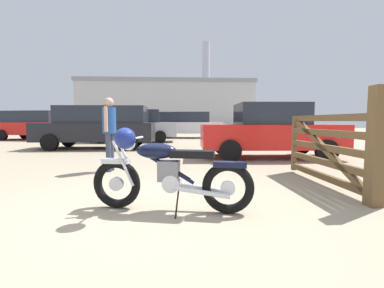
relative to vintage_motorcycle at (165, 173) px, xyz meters
name	(u,v)px	position (x,y,z in m)	size (l,w,h in m)	color
ground_plane	(147,210)	(-0.24, 0.02, -0.49)	(80.00, 80.00, 0.00)	gray
vintage_motorcycle	(165,173)	(0.00, 0.00, 0.00)	(2.07, 0.73, 1.07)	black
timber_gate	(333,147)	(2.69, 1.12, 0.21)	(0.30, 2.54, 1.60)	brown
bystander	(108,126)	(-1.53, 2.71, 0.53)	(0.30, 0.46, 1.66)	#383D51
silver_sedan_mid	(269,131)	(2.73, 4.94, 0.34)	(4.22, 1.97, 1.67)	black
blue_hatchback_right	(129,125)	(-3.00, 11.23, 0.45)	(4.84, 2.29, 1.74)	black
dark_sedan_left	(32,124)	(-9.27, 12.96, 0.45)	(4.89, 2.44, 1.74)	black
red_hatchback_near	(185,124)	(-0.04, 14.97, 0.45)	(4.82, 2.24, 1.74)	black
pale_sedan_back	(98,126)	(-3.52, 7.79, 0.45)	(4.78, 2.14, 1.74)	black
industrial_building	(167,106)	(-3.32, 37.92, 2.89)	(24.35, 14.74, 13.07)	#B2B2B7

